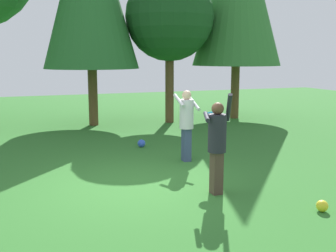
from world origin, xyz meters
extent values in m
plane|color=#2D6B28|center=(0.00, 0.00, 0.00)|extent=(40.00, 40.00, 0.00)
cube|color=#4C382D|center=(1.23, -0.97, 0.40)|extent=(0.19, 0.22, 0.81)
cylinder|color=#23232D|center=(1.23, -0.97, 1.16)|extent=(0.34, 0.34, 0.70)
sphere|color=brown|center=(1.23, -0.97, 1.61)|extent=(0.23, 0.23, 0.23)
cylinder|color=#23232D|center=(1.05, -0.90, 1.46)|extent=(0.29, 0.59, 0.13)
cylinder|color=#23232D|center=(1.42, -1.04, 1.63)|extent=(0.21, 0.38, 0.55)
cube|color=#38476B|center=(1.63, 1.44, 0.41)|extent=(0.19, 0.22, 0.81)
cylinder|color=silver|center=(1.63, 1.44, 1.17)|extent=(0.34, 0.34, 0.71)
sphere|color=beige|center=(1.63, 1.44, 1.62)|extent=(0.23, 0.23, 0.23)
cylinder|color=silver|center=(1.83, 1.45, 1.42)|extent=(0.08, 0.59, 0.31)
cylinder|color=silver|center=(1.43, 1.44, 1.51)|extent=(0.08, 0.59, 0.29)
cylinder|color=#2393D1|center=(1.63, 0.08, 1.35)|extent=(0.32, 0.30, 0.15)
sphere|color=yellow|center=(2.48, -2.38, 0.10)|extent=(0.20, 0.20, 0.20)
sphere|color=blue|center=(1.02, 3.29, 0.11)|extent=(0.22, 0.22, 0.22)
cylinder|color=brown|center=(6.21, 7.24, 1.97)|extent=(0.34, 0.34, 3.95)
cylinder|color=brown|center=(3.29, 7.13, 1.51)|extent=(0.33, 0.33, 3.01)
sphere|color=#19471E|center=(3.29, 7.13, 4.01)|extent=(3.31, 3.31, 3.31)
cylinder|color=brown|center=(0.39, 7.49, 1.91)|extent=(0.34, 0.34, 3.82)
camera|label=1|loc=(-2.11, -7.51, 2.56)|focal=43.26mm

